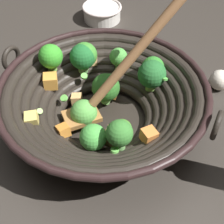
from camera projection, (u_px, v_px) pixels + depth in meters
The scene contains 4 objects.
ground_plane at pixel (104, 123), 0.67m from camera, with size 4.00×4.00×0.00m, color #332D28.
wok at pixel (103, 99), 0.63m from camera, with size 0.41×0.41×0.29m.
prep_bowl at pixel (102, 12), 0.95m from camera, with size 0.12×0.12×0.04m.
garlic_bulb at pixel (220, 80), 0.73m from camera, with size 0.05×0.05×0.05m, color silver.
Camera 1 is at (0.16, 0.42, 0.50)m, focal length 51.43 mm.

